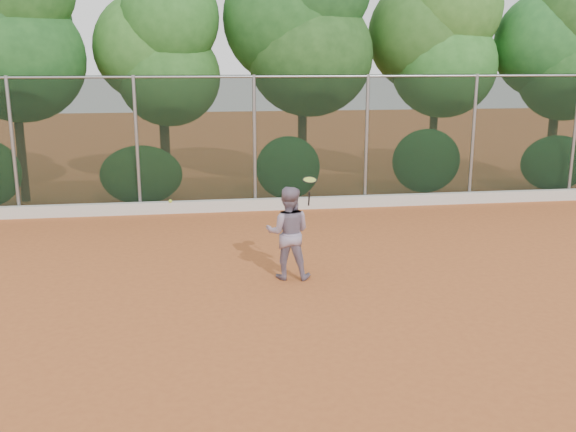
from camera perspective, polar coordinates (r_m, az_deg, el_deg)
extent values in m
plane|color=#AB5728|center=(10.49, 0.80, -7.94)|extent=(80.00, 80.00, 0.00)
cube|color=beige|center=(16.93, -2.86, 1.02)|extent=(24.00, 0.20, 0.30)
imported|color=gray|center=(11.52, 0.02, -1.51)|extent=(0.94, 0.80, 1.69)
cube|color=black|center=(16.83, -2.99, 6.47)|extent=(24.00, 0.01, 3.50)
cylinder|color=gray|center=(16.70, -3.06, 12.27)|extent=(24.00, 0.06, 0.06)
cylinder|color=gray|center=(17.33, -23.24, 5.59)|extent=(0.09, 0.09, 3.50)
cylinder|color=gray|center=(16.82, -13.27, 6.12)|extent=(0.09, 0.09, 3.50)
cylinder|color=gray|center=(16.83, -2.99, 6.47)|extent=(0.09, 0.09, 3.50)
cylinder|color=gray|center=(17.36, 6.98, 6.62)|extent=(0.09, 0.09, 3.50)
cylinder|color=gray|center=(18.38, 16.10, 6.57)|extent=(0.09, 0.09, 3.50)
cylinder|color=gray|center=(19.81, 24.09, 6.40)|extent=(0.09, 0.09, 3.50)
cylinder|color=#422619|center=(19.27, -22.63, 5.46)|extent=(0.24, 0.24, 2.90)
ellipsoid|color=#2A6727|center=(18.97, -22.79, 12.78)|extent=(3.50, 2.90, 3.40)
cylinder|color=#402718|center=(19.13, -10.84, 5.46)|extent=(0.28, 0.28, 2.40)
ellipsoid|color=#27591E|center=(18.84, -10.53, 12.08)|extent=(2.90, 2.40, 2.80)
ellipsoid|color=#2C6221|center=(19.16, -12.15, 14.42)|extent=(3.20, 2.70, 3.10)
ellipsoid|color=#245D20|center=(18.66, -10.46, 16.99)|extent=(2.70, 2.30, 2.90)
cylinder|color=#3A2216|center=(19.04, 1.28, 6.58)|extent=(0.26, 0.26, 3.00)
ellipsoid|color=#326526|center=(18.82, 1.99, 14.12)|extent=(3.60, 3.00, 3.50)
ellipsoid|color=#2D6C29|center=(19.07, 0.30, 17.13)|extent=(3.90, 3.20, 3.80)
cylinder|color=#462F1A|center=(20.33, 12.72, 6.28)|extent=(0.24, 0.24, 2.70)
ellipsoid|color=#276322|center=(20.15, 13.73, 12.87)|extent=(3.20, 2.70, 3.10)
ellipsoid|color=#26521C|center=(20.27, 12.19, 15.50)|extent=(3.50, 2.90, 3.40)
ellipsoid|color=#2E6221|center=(20.15, 14.40, 17.68)|extent=(3.00, 2.50, 3.10)
cylinder|color=#472E1B|center=(21.59, 22.34, 5.74)|extent=(0.28, 0.28, 2.50)
ellipsoid|color=#2F6928|center=(21.45, 23.50, 11.64)|extent=(3.00, 2.50, 2.90)
ellipsoid|color=#2C762C|center=(21.46, 22.12, 13.91)|extent=(3.30, 2.80, 3.20)
ellipsoid|color=#356B28|center=(17.74, -12.91, 3.58)|extent=(2.20, 1.16, 1.60)
ellipsoid|color=#296D2B|center=(17.85, 0.01, 4.31)|extent=(1.80, 1.04, 1.76)
ellipsoid|color=#276827|center=(18.83, 12.18, 4.81)|extent=(2.00, 1.10, 1.84)
ellipsoid|color=#256126|center=(20.59, 22.69, 4.38)|extent=(2.16, 1.12, 1.64)
cylinder|color=black|center=(11.30, 1.88, 1.54)|extent=(0.03, 0.10, 0.26)
torus|color=black|center=(11.18, 1.95, 3.23)|extent=(0.26, 0.26, 0.09)
cylinder|color=#ADC339|center=(11.18, 1.95, 3.23)|extent=(0.23, 0.22, 0.06)
sphere|color=#AFCF2F|center=(11.52, -10.42, 1.30)|extent=(0.06, 0.06, 0.06)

